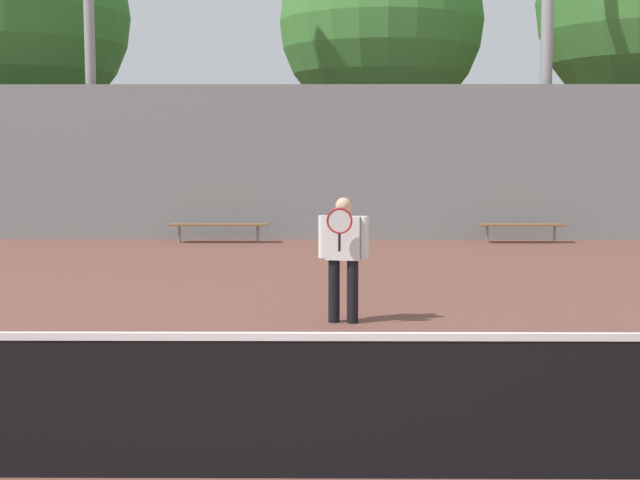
{
  "coord_description": "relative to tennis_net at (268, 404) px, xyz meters",
  "views": [
    {
      "loc": [
        0.38,
        -5.61,
        2.16
      ],
      "look_at": [
        0.29,
        6.34,
        0.89
      ],
      "focal_mm": 50.0,
      "sensor_mm": 36.0,
      "label": 1
    }
  ],
  "objects": [
    {
      "name": "tennis_player",
      "position": [
        0.59,
        5.13,
        0.38
      ],
      "size": [
        0.61,
        0.45,
        1.54
      ],
      "rotation": [
        0.0,
        0.0,
        -0.19
      ],
      "color": "black",
      "rests_on": "ground_plane"
    },
    {
      "name": "bench_courtside_far",
      "position": [
        4.73,
        14.19,
        -0.1
      ],
      "size": [
        1.88,
        0.4,
        0.43
      ],
      "color": "brown",
      "rests_on": "ground_plane"
    },
    {
      "name": "tennis_net",
      "position": [
        0.0,
        0.0,
        0.0
      ],
      "size": [
        12.23,
        0.09,
        0.96
      ],
      "color": "black",
      "rests_on": "ground_plane"
    },
    {
      "name": "tree_green_broad",
      "position": [
        -8.05,
        18.76,
        5.18
      ],
      "size": [
        6.2,
        6.2,
        8.78
      ],
      "color": "brown",
      "rests_on": "ground_plane"
    },
    {
      "name": "ground_plane",
      "position": [
        0.0,
        0.0,
        -0.49
      ],
      "size": [
        100.0,
        100.0,
        0.0
      ],
      "primitive_type": "plane",
      "color": "brown"
    },
    {
      "name": "tree_green_tall",
      "position": [
        1.93,
        19.92,
        5.11
      ],
      "size": [
        5.73,
        5.73,
        8.48
      ],
      "color": "brown",
      "rests_on": "ground_plane"
    },
    {
      "name": "bench_adjacent_court",
      "position": [
        -2.03,
        14.19,
        -0.1
      ],
      "size": [
        2.2,
        0.4,
        0.43
      ],
      "color": "brown",
      "rests_on": "ground_plane"
    },
    {
      "name": "back_fence",
      "position": [
        0.0,
        14.91,
        1.29
      ],
      "size": [
        32.94,
        0.06,
        3.55
      ],
      "color": "gray",
      "rests_on": "ground_plane"
    }
  ]
}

